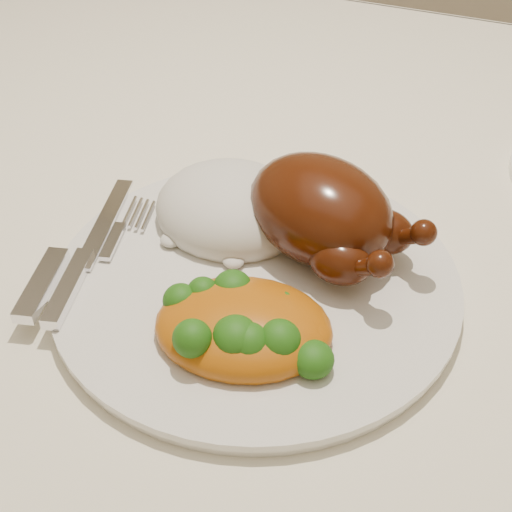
% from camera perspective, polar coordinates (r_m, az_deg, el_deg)
% --- Properties ---
extents(dining_table, '(1.60, 0.90, 0.76)m').
position_cam_1_polar(dining_table, '(0.70, 5.70, -3.47)').
color(dining_table, brown).
rests_on(dining_table, floor).
extents(tablecloth, '(1.73, 1.03, 0.18)m').
position_cam_1_polar(tablecloth, '(0.66, 6.11, 1.18)').
color(tablecloth, '#F0E7CF').
rests_on(tablecloth, dining_table).
extents(dinner_plate, '(0.40, 0.40, 0.01)m').
position_cam_1_polar(dinner_plate, '(0.56, 0.00, -2.11)').
color(dinner_plate, silver).
rests_on(dinner_plate, tablecloth).
extents(roast_chicken, '(0.17, 0.14, 0.08)m').
position_cam_1_polar(roast_chicken, '(0.56, 5.41, 3.52)').
color(roast_chicken, '#3F1706').
rests_on(roast_chicken, dinner_plate).
extents(rice_mound, '(0.14, 0.13, 0.07)m').
position_cam_1_polar(rice_mound, '(0.60, -1.97, 3.72)').
color(rice_mound, silver).
rests_on(rice_mound, dinner_plate).
extents(mac_and_cheese, '(0.15, 0.13, 0.05)m').
position_cam_1_polar(mac_and_cheese, '(0.50, -0.58, -5.76)').
color(mac_and_cheese, '#B65A0B').
rests_on(mac_and_cheese, dinner_plate).
extents(cutlery, '(0.06, 0.19, 0.01)m').
position_cam_1_polar(cutlery, '(0.57, -14.28, -0.66)').
color(cutlery, silver).
rests_on(cutlery, dinner_plate).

